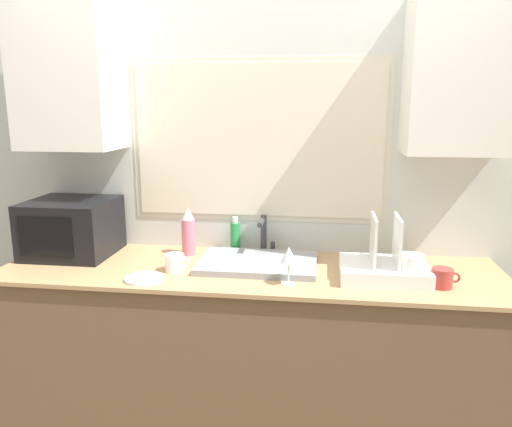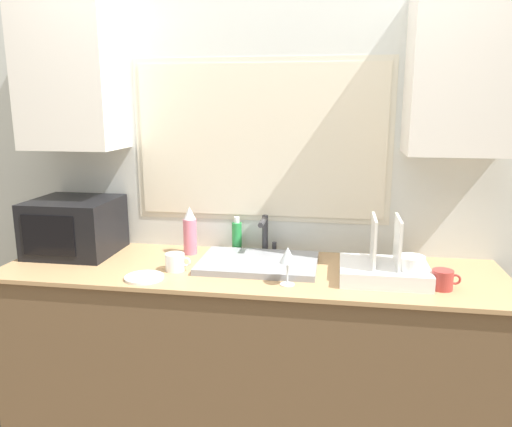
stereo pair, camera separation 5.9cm
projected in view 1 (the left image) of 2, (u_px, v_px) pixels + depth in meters
countertop at (250, 356)px, 2.52m from camera, size 2.42×0.68×0.94m
wall_back at (258, 163)px, 2.63m from camera, size 6.00×0.38×2.60m
sink_basin at (258, 263)px, 2.45m from camera, size 0.57×0.39×0.03m
faucet at (264, 231)px, 2.62m from camera, size 0.08×0.18×0.21m
microwave at (72, 227)px, 2.61m from camera, size 0.43×0.40×0.29m
dish_rack at (386, 267)px, 2.26m from camera, size 0.39×0.31×0.29m
spray_bottle at (188, 232)px, 2.62m from camera, size 0.07×0.07×0.25m
soap_bottle at (235, 236)px, 2.68m from camera, size 0.05×0.05×0.19m
mug_near_sink at (175, 263)px, 2.37m from camera, size 0.12×0.09×0.08m
wine_glass at (289, 256)px, 2.17m from camera, size 0.07×0.07×0.17m
mug_by_rack at (442, 278)px, 2.16m from camera, size 0.12×0.09×0.09m
small_plate at (144, 278)px, 2.26m from camera, size 0.18×0.18×0.01m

